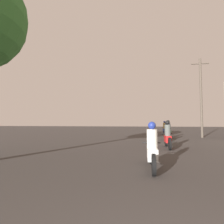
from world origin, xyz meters
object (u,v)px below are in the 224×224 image
at_px(motorcycle_black, 167,133).
at_px(motorcycle_blue, 164,129).
at_px(motorcycle_red, 168,137).
at_px(utility_pole_far, 201,96).
at_px(motorcycle_green, 168,131).
at_px(motorcycle_white, 152,150).

relative_size(motorcycle_black, motorcycle_blue, 1.01).
height_order(motorcycle_red, utility_pole_far, utility_pole_far).
relative_size(motorcycle_green, motorcycle_blue, 1.05).
xyz_separation_m(motorcycle_white, utility_pole_far, (5.21, 11.96, 3.34)).
bearing_deg(utility_pole_far, motorcycle_red, -119.06).
relative_size(motorcycle_red, utility_pole_far, 0.28).
bearing_deg(utility_pole_far, motorcycle_black, -137.20).
distance_m(motorcycle_green, motorcycle_blue, 5.17).
distance_m(motorcycle_white, motorcycle_black, 8.73).
height_order(motorcycle_black, utility_pole_far, utility_pole_far).
bearing_deg(motorcycle_green, motorcycle_black, -101.21).
bearing_deg(utility_pole_far, motorcycle_white, -113.53).
bearing_deg(motorcycle_white, motorcycle_blue, 90.17).
bearing_deg(motorcycle_black, motorcycle_red, -96.71).
xyz_separation_m(motorcycle_red, motorcycle_green, (0.98, 6.63, 0.03)).
xyz_separation_m(motorcycle_white, motorcycle_black, (1.57, 8.59, 0.00)).
bearing_deg(motorcycle_black, motorcycle_blue, 84.28).
distance_m(motorcycle_white, motorcycle_red, 4.68).
height_order(motorcycle_red, motorcycle_blue, motorcycle_blue).
distance_m(motorcycle_green, utility_pole_far, 4.61).
height_order(motorcycle_green, motorcycle_blue, motorcycle_green).
height_order(motorcycle_white, motorcycle_green, motorcycle_green).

